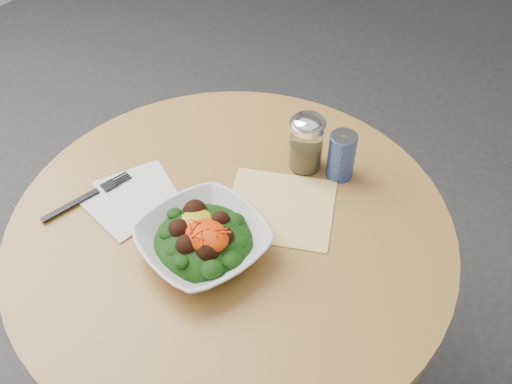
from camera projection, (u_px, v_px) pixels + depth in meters
table at (233, 282)px, 1.29m from camera, size 0.90×0.90×0.75m
cloth_napkin at (280, 208)px, 1.18m from camera, size 0.28×0.27×0.00m
paper_napkins at (133, 198)px, 1.20m from camera, size 0.20×0.22×0.00m
salad_bowl at (203, 240)px, 1.08m from camera, size 0.28×0.28×0.09m
fork at (90, 195)px, 1.20m from camera, size 0.07×0.20×0.00m
spice_shaker at (306, 143)px, 1.22m from camera, size 0.08×0.08×0.14m
beverage_can at (341, 156)px, 1.21m from camera, size 0.06×0.06×0.11m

